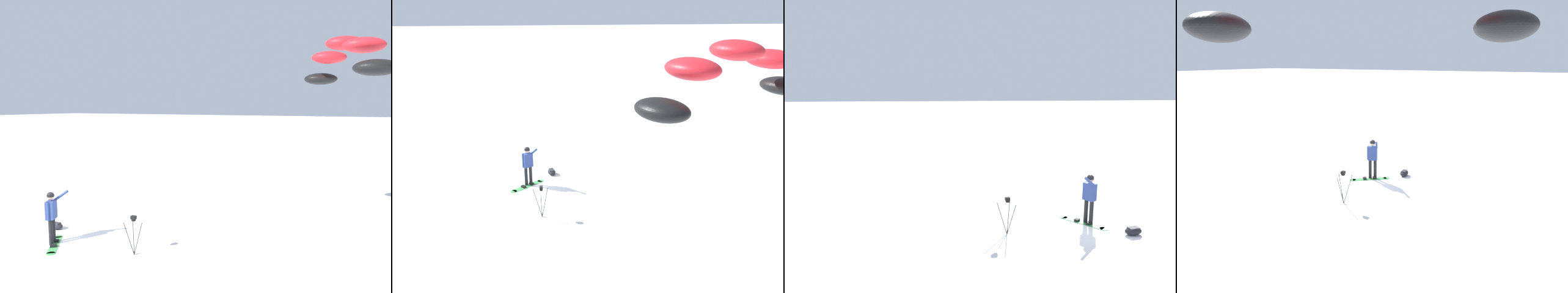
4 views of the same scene
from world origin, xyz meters
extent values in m
plane|color=white|center=(0.00, 0.00, 0.00)|extent=(300.00, 300.00, 0.00)
cylinder|color=black|center=(0.13, -0.65, 0.43)|extent=(0.14, 0.14, 0.86)
cylinder|color=black|center=(0.33, -0.55, 0.43)|extent=(0.14, 0.14, 0.86)
cube|color=navy|center=(0.23, -0.60, 1.16)|extent=(0.47, 0.41, 0.61)
sphere|color=tan|center=(0.23, -0.60, 1.61)|extent=(0.23, 0.23, 0.23)
sphere|color=black|center=(0.23, -0.60, 1.64)|extent=(0.24, 0.24, 0.24)
cylinder|color=navy|center=(-0.05, -0.46, 1.58)|extent=(0.33, 0.53, 0.42)
cylinder|color=navy|center=(0.42, -0.53, 1.16)|extent=(0.09, 0.09, 0.61)
cube|color=#3F994C|center=(0.29, -0.44, 0.01)|extent=(1.34, 1.15, 0.02)
cylinder|color=#3F994C|center=(-0.29, -0.91, 0.01)|extent=(0.28, 0.28, 0.02)
cylinder|color=#3F994C|center=(0.87, 0.03, 0.01)|extent=(0.28, 0.28, 0.02)
cube|color=black|center=(0.12, -0.58, 0.06)|extent=(0.23, 0.24, 0.08)
cube|color=black|center=(0.46, -0.30, 0.06)|extent=(0.23, 0.24, 0.08)
ellipsoid|color=black|center=(-2.43, 8.81, 5.60)|extent=(1.34, 1.50, 0.44)
ellipsoid|color=black|center=(-6.17, 6.89, 5.60)|extent=(1.34, 1.50, 0.44)
ellipsoid|color=black|center=(-0.84, -1.62, 0.13)|extent=(0.41, 0.62, 0.25)
cube|color=#2C2C33|center=(-0.84, -1.62, 0.21)|extent=(0.25, 0.37, 0.08)
cylinder|color=#262628|center=(-0.22, 2.56, 0.54)|extent=(0.06, 0.36, 1.09)
cylinder|color=#262628|center=(-0.36, 2.28, 0.54)|extent=(0.28, 0.25, 1.09)
cylinder|color=#262628|center=(-0.09, 2.32, 0.54)|extent=(0.33, 0.18, 1.09)
cube|color=black|center=(-0.24, 2.39, 1.11)|extent=(0.10, 0.10, 0.06)
cube|color=black|center=(-0.24, 2.39, 1.19)|extent=(0.12, 0.16, 0.10)
camera|label=1|loc=(8.53, 8.90, 4.60)|focal=33.34mm
camera|label=2|loc=(0.05, 16.07, 7.48)|focal=37.66mm
camera|label=3|loc=(-10.05, 4.66, 4.55)|focal=30.34mm
camera|label=4|loc=(-7.17, 12.57, 5.14)|focal=32.93mm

